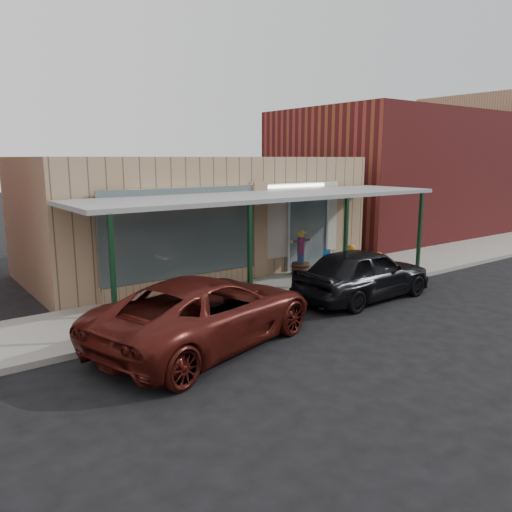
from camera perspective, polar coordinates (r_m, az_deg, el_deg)
ground at (r=13.11m, az=11.40°, el=-7.62°), size 120.00×120.00×0.00m
sidewalk at (r=15.60m, az=1.54°, el=-4.06°), size 40.00×3.20×0.15m
storefront at (r=18.96m, az=-7.02°, el=4.79°), size 12.00×6.25×4.20m
awning at (r=15.06m, az=1.68°, el=6.74°), size 12.00×3.00×3.04m
block_buildings_near at (r=20.78m, az=-3.69°, el=10.02°), size 61.00×8.00×8.00m
barrel_scarecrow at (r=17.45m, az=5.13°, el=-0.37°), size 0.97×0.77×1.62m
barrel_pumpkin at (r=18.87m, az=13.81°, el=-0.72°), size 0.70×0.70×0.68m
handicap_sign at (r=15.40m, az=8.04°, el=-0.93°), size 0.27×0.05×1.28m
parked_sedan at (r=15.18m, az=12.18°, el=-1.94°), size 4.71×2.10×1.59m
car_maroon at (r=11.31m, az=-5.60°, el=-6.28°), size 6.18×4.09×1.58m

